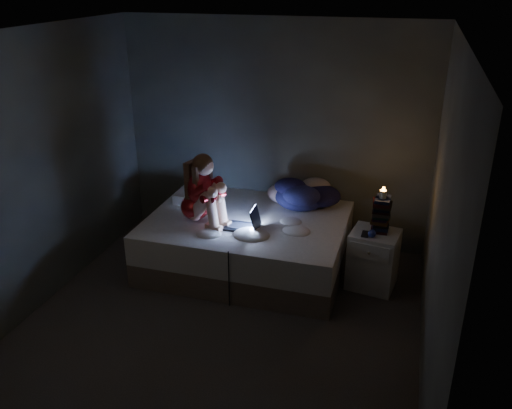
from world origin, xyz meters
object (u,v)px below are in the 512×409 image
at_px(bed, 247,242).
at_px(candle, 383,194).
at_px(nightstand, 373,259).
at_px(phone, 366,235).
at_px(laptop, 241,217).
at_px(woman, 195,187).

height_order(bed, candle, candle).
xyz_separation_m(nightstand, phone, (-0.08, -0.09, 0.32)).
xyz_separation_m(laptop, candle, (1.38, 0.25, 0.32)).
bearing_deg(woman, candle, 23.81).
bearing_deg(nightstand, bed, -172.73).
xyz_separation_m(bed, woman, (-0.51, -0.20, 0.68)).
xyz_separation_m(candle, phone, (-0.11, -0.14, -0.40)).
bearing_deg(bed, laptop, -86.62).
bearing_deg(phone, nightstand, 40.56).
distance_m(bed, laptop, 0.48).
relative_size(laptop, phone, 2.54).
xyz_separation_m(laptop, nightstand, (1.35, 0.20, -0.39)).
bearing_deg(phone, candle, 43.11).
bearing_deg(bed, phone, -5.71).
height_order(laptop, nightstand, laptop).
bearing_deg(laptop, woman, 174.21).
relative_size(laptop, nightstand, 0.57).
distance_m(nightstand, phone, 0.34).
bearing_deg(candle, laptop, -169.72).
height_order(woman, candle, woman).
xyz_separation_m(woman, phone, (1.79, 0.08, -0.34)).
height_order(woman, phone, woman).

